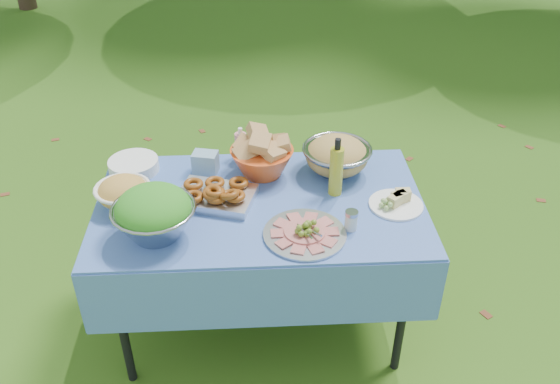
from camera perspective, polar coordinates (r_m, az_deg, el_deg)
The scene contains 14 objects.
ground at distance 3.15m, azimuth -1.66°, elevation -12.39°, with size 80.00×80.00×0.00m, color #123509.
picnic_table at distance 2.88m, azimuth -1.79°, elevation -7.18°, with size 1.46×0.86×0.76m, color #84BFFF.
salad_bowl at distance 2.44m, azimuth -12.05°, elevation -2.03°, with size 0.34×0.34×0.22m, color #999BA0, non-canonical shape.
pasta_bowl_white at distance 2.68m, azimuth -14.89°, elevation 0.01°, with size 0.24×0.24×0.13m, color white, non-canonical shape.
plate_stack at distance 2.94m, azimuth -13.91°, elevation 2.51°, with size 0.24×0.24×0.06m, color white.
wipes_box at distance 2.85m, azimuth -7.19°, elevation 2.82°, with size 0.12×0.08×0.11m, color #7FA8C6.
sanitizer_bottle at distance 2.93m, azimuth -3.80°, elevation 4.71°, with size 0.06×0.06×0.17m, color pink.
bread_bowl at distance 2.79m, azimuth -1.76°, elevation 3.56°, with size 0.30×0.30×0.20m, color #E8541D, non-canonical shape.
pasta_bowl_steel at distance 2.83m, azimuth 5.49°, elevation 3.56°, with size 0.33×0.33×0.17m, color #999BA0, non-canonical shape.
fried_tray at distance 2.65m, azimuth -6.21°, elevation -0.11°, with size 0.34×0.24×0.08m, color silver.
charcuterie_platter at distance 2.43m, azimuth 2.41°, elevation -3.45°, with size 0.35×0.35×0.08m, color #AAAEB2.
oil_bottle at distance 2.64m, azimuth 5.45°, elevation 2.43°, with size 0.06×0.06×0.28m, color gold.
cheese_plate at distance 2.65m, azimuth 11.16°, elevation -0.73°, with size 0.24×0.24×0.07m, color white.
shaker at distance 2.48m, azimuth 6.86°, elevation -2.72°, with size 0.06×0.06×0.09m, color silver.
Camera 1 is at (-0.03, -2.16, 2.29)m, focal length 38.00 mm.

